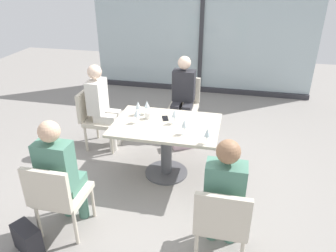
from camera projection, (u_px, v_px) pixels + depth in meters
ground_plane at (166, 173)px, 4.32m from camera, size 12.00×12.00×0.00m
window_wall_backdrop at (201, 34)px, 6.56m from camera, size 4.52×0.10×2.70m
dining_table_main at (166, 137)px, 4.08m from camera, size 1.30×0.90×0.73m
chair_front_left at (58, 194)px, 3.14m from camera, size 0.46×0.50×0.87m
chair_near_window at (184, 102)px, 5.21m from camera, size 0.46×0.51×0.87m
chair_front_right at (222, 220)px, 2.84m from camera, size 0.46×0.50×0.87m
chair_far_left at (96, 115)px, 4.77m from camera, size 0.50×0.46×0.87m
person_front_left at (60, 171)px, 3.15m from camera, size 0.34×0.39×1.26m
person_near_window at (183, 93)px, 5.02m from camera, size 0.34×0.39×1.26m
person_front_right at (224, 193)px, 2.84m from camera, size 0.34×0.39×1.26m
person_far_left at (102, 103)px, 4.66m from camera, size 0.39×0.34×1.26m
wine_glass_0 at (174, 114)px, 3.95m from camera, size 0.07×0.07×0.18m
wine_glass_1 at (207, 133)px, 3.50m from camera, size 0.07×0.07×0.18m
wine_glass_2 at (138, 105)px, 4.18m from camera, size 0.07×0.07×0.18m
wine_glass_3 at (184, 124)px, 3.70m from camera, size 0.07×0.07×0.18m
wine_glass_4 at (137, 113)px, 3.96m from camera, size 0.07×0.07×0.18m
wine_glass_5 at (147, 105)px, 4.20m from camera, size 0.07×0.07×0.18m
coffee_cup at (148, 115)px, 4.11m from camera, size 0.08×0.08×0.09m
cell_phone_on_table at (165, 118)px, 4.13m from camera, size 0.11×0.16×0.01m
handbag_0 at (27, 239)px, 3.11m from camera, size 0.34×0.28×0.28m
handbag_1 at (183, 139)px, 4.87m from camera, size 0.34×0.27×0.28m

